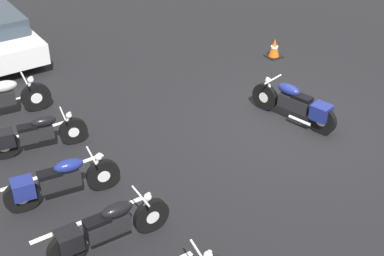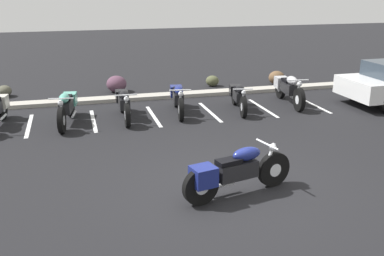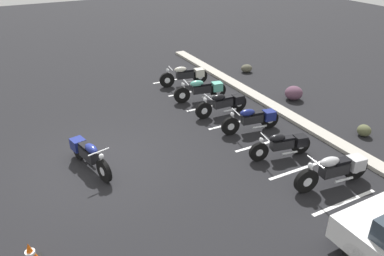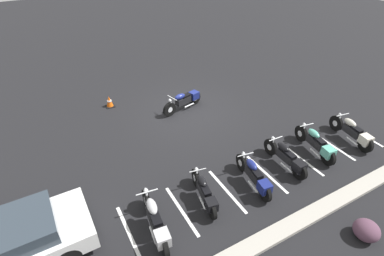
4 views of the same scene
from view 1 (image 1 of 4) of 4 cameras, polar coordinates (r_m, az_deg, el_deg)
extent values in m
plane|color=black|center=(12.04, 10.11, 0.24)|extent=(60.00, 60.00, 0.00)
cylinder|color=black|center=(12.45, 7.79, 3.33)|extent=(0.66, 0.26, 0.65)
cylinder|color=silver|center=(12.45, 7.79, 3.33)|extent=(0.27, 0.18, 0.25)
cylinder|color=black|center=(11.77, 13.72, 0.84)|extent=(0.66, 0.26, 0.65)
cylinder|color=silver|center=(11.77, 13.72, 0.84)|extent=(0.27, 0.18, 0.25)
cube|color=black|center=(12.00, 10.93, 2.65)|extent=(0.79, 0.44, 0.29)
ellipsoid|color=navy|center=(11.96, 10.29, 4.07)|extent=(0.59, 0.37, 0.23)
cube|color=black|center=(11.83, 11.70, 3.20)|extent=(0.47, 0.33, 0.08)
cube|color=navy|center=(11.71, 13.62, 1.66)|extent=(0.46, 0.43, 0.33)
cylinder|color=silver|center=(12.27, 8.31, 4.19)|extent=(0.26, 0.12, 0.52)
cylinder|color=silver|center=(12.13, 8.63, 5.16)|extent=(0.17, 0.60, 0.04)
sphere|color=silver|center=(12.23, 8.12, 5.03)|extent=(0.14, 0.14, 0.14)
cylinder|color=silver|center=(11.94, 11.40, 0.79)|extent=(0.54, 0.19, 0.07)
cylinder|color=silver|center=(7.62, 0.85, -13.31)|extent=(0.60, 0.13, 0.04)
sphere|color=silver|center=(7.72, 1.72, -13.43)|extent=(0.14, 0.14, 0.14)
cylinder|color=black|center=(9.01, -4.36, -9.30)|extent=(0.13, 0.63, 0.63)
cylinder|color=silver|center=(9.01, -4.36, -9.30)|extent=(0.13, 0.24, 0.24)
cylinder|color=black|center=(8.64, -13.18, -12.51)|extent=(0.13, 0.63, 0.63)
cylinder|color=silver|center=(8.64, -13.18, -12.51)|extent=(0.13, 0.24, 0.24)
cube|color=black|center=(8.69, -9.02, -10.32)|extent=(0.28, 0.73, 0.28)
ellipsoid|color=black|center=(8.57, -8.00, -8.64)|extent=(0.26, 0.54, 0.23)
cube|color=black|center=(8.52, -10.12, -9.74)|extent=(0.24, 0.42, 0.08)
cube|color=black|center=(8.53, -13.02, -11.59)|extent=(0.35, 0.39, 0.32)
cylinder|color=silver|center=(8.81, -5.09, -8.35)|extent=(0.06, 0.25, 0.50)
cylinder|color=silver|center=(8.64, -5.50, -7.24)|extent=(0.59, 0.05, 0.03)
sphere|color=silver|center=(8.72, -4.75, -7.36)|extent=(0.13, 0.13, 0.13)
cylinder|color=silver|center=(8.91, -10.63, -11.67)|extent=(0.08, 0.52, 0.07)
cylinder|color=black|center=(9.98, -9.47, -4.96)|extent=(0.20, 0.63, 0.62)
cylinder|color=silver|center=(9.98, -9.47, -4.96)|extent=(0.15, 0.25, 0.24)
cylinder|color=black|center=(9.82, -17.69, -7.00)|extent=(0.20, 0.63, 0.62)
cylinder|color=silver|center=(9.82, -17.69, -7.00)|extent=(0.15, 0.25, 0.24)
cube|color=black|center=(9.78, -13.91, -5.40)|extent=(0.36, 0.75, 0.28)
ellipsoid|color=navy|center=(9.66, -13.02, -3.92)|extent=(0.32, 0.56, 0.23)
cube|color=black|center=(9.66, -14.98, -4.73)|extent=(0.28, 0.44, 0.08)
cube|color=navy|center=(9.72, -17.59, -6.15)|extent=(0.39, 0.42, 0.32)
cylinder|color=silver|center=(9.82, -10.22, -3.98)|extent=(0.09, 0.25, 0.50)
cylinder|color=silver|center=(9.67, -10.68, -2.88)|extent=(0.59, 0.12, 0.03)
sphere|color=silver|center=(9.73, -9.95, -3.07)|extent=(0.13, 0.13, 0.13)
cylinder|color=silver|center=(10.04, -15.19, -6.57)|extent=(0.14, 0.52, 0.07)
cylinder|color=black|center=(11.38, -12.55, -0.33)|extent=(0.21, 0.60, 0.59)
cylinder|color=silver|center=(11.38, -12.55, -0.33)|extent=(0.15, 0.24, 0.22)
cylinder|color=black|center=(11.30, -19.39, -1.79)|extent=(0.21, 0.60, 0.59)
cylinder|color=silver|center=(11.30, -19.39, -1.79)|extent=(0.15, 0.24, 0.22)
cube|color=black|center=(11.25, -16.28, -0.54)|extent=(0.37, 0.71, 0.27)
ellipsoid|color=black|center=(11.14, -15.56, 0.70)|extent=(0.32, 0.53, 0.21)
cube|color=black|center=(11.15, -17.18, 0.07)|extent=(0.28, 0.43, 0.07)
cube|color=black|center=(11.22, -19.31, -1.06)|extent=(0.38, 0.41, 0.30)
cylinder|color=silver|center=(11.25, -13.22, 0.56)|extent=(0.10, 0.24, 0.48)
cylinder|color=silver|center=(11.13, -13.63, 1.52)|extent=(0.55, 0.13, 0.03)
sphere|color=silver|center=(11.18, -13.01, 1.33)|extent=(0.13, 0.13, 0.13)
cylinder|color=silver|center=(11.48, -17.27, -1.58)|extent=(0.15, 0.49, 0.06)
cylinder|color=black|center=(12.80, -16.30, 3.18)|extent=(0.20, 0.69, 0.68)
cylinder|color=silver|center=(12.80, -16.30, 3.18)|extent=(0.16, 0.27, 0.26)
ellipsoid|color=#B7B7BC|center=(12.53, -19.44, 4.21)|extent=(0.33, 0.60, 0.25)
cylinder|color=silver|center=(12.66, -17.02, 4.11)|extent=(0.09, 0.27, 0.55)
cylinder|color=silver|center=(12.54, -17.49, 5.12)|extent=(0.64, 0.11, 0.04)
sphere|color=silver|center=(12.59, -16.84, 4.93)|extent=(0.14, 0.14, 0.14)
cylinder|color=black|center=(17.57, -19.41, 10.56)|extent=(0.64, 0.23, 0.64)
cylinder|color=black|center=(15.10, -16.29, 7.64)|extent=(0.64, 0.23, 0.64)
cube|color=black|center=(15.25, 8.70, 7.58)|extent=(0.40, 0.40, 0.03)
cone|color=#EA590F|center=(15.15, 8.78, 8.45)|extent=(0.32, 0.32, 0.53)
cylinder|color=white|center=(15.14, 8.78, 8.54)|extent=(0.20, 0.20, 0.06)
cube|color=white|center=(9.55, -10.95, -9.55)|extent=(0.10, 2.10, 0.00)
cube|color=white|center=(10.79, -14.52, -4.54)|extent=(0.10, 2.10, 0.00)
cube|color=white|center=(12.12, -17.30, -0.58)|extent=(0.10, 2.10, 0.00)
cube|color=white|center=(13.52, -19.50, 2.58)|extent=(0.10, 2.10, 0.00)
camera|label=2|loc=(15.21, 39.07, 15.01)|focal=42.00mm
camera|label=3|loc=(18.87, -5.23, 31.08)|focal=35.00mm
camera|label=4|loc=(13.13, -53.28, 24.84)|focal=28.00mm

